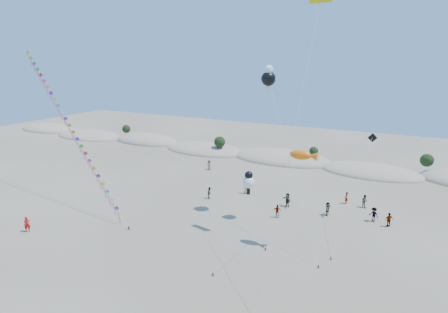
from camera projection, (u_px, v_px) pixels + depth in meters
ground at (107, 288)px, 31.16m from camera, size 160.00×160.00×0.00m
dune_ridge at (286, 159)px, 69.54m from camera, size 145.30×11.49×5.57m
kite_train at (68, 124)px, 47.92m from camera, size 23.74×7.65×19.82m
fish_kite at (303, 155)px, 35.50m from camera, size 6.57×9.14×10.06m
cartoon_kite_low at (249, 181)px, 43.35m from camera, size 5.36×7.02×5.87m
cartoon_kite_high at (269, 77)px, 41.97m from camera, size 9.97×10.46×17.75m
parafoil_kite at (320, 4)px, 34.12m from camera, size 2.32×15.97×24.23m
dark_kite at (363, 165)px, 40.12m from camera, size 2.18×11.27×10.41m
flyer_foreground at (27, 224)px, 40.93m from camera, size 0.67×0.76×1.74m
beachgoers at (300, 199)px, 48.16m from camera, size 29.79×13.97×1.80m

